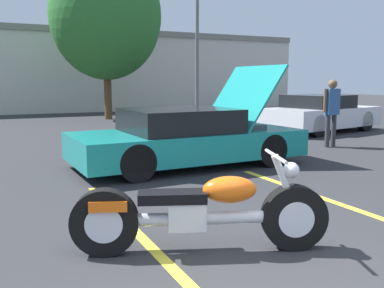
{
  "coord_description": "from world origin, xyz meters",
  "views": [
    {
      "loc": [
        -1.88,
        -2.31,
        1.66
      ],
      "look_at": [
        0.62,
        2.91,
        0.8
      ],
      "focal_mm": 40.0,
      "sensor_mm": 36.0,
      "label": 1
    }
  ],
  "objects_px": {
    "motorcycle": "(201,213)",
    "parked_car_right_row": "(320,114)",
    "show_car_hood_open": "(188,137)",
    "light_pole": "(199,33)",
    "tree_background": "(106,16)",
    "spectator_by_show_car": "(332,107)"
  },
  "relations": [
    {
      "from": "light_pole",
      "to": "motorcycle",
      "type": "bearing_deg",
      "value": -116.38
    },
    {
      "from": "show_car_hood_open",
      "to": "parked_car_right_row",
      "type": "relative_size",
      "value": 1.02
    },
    {
      "from": "show_car_hood_open",
      "to": "spectator_by_show_car",
      "type": "distance_m",
      "value": 4.32
    },
    {
      "from": "motorcycle",
      "to": "show_car_hood_open",
      "type": "height_order",
      "value": "show_car_hood_open"
    },
    {
      "from": "light_pole",
      "to": "motorcycle",
      "type": "distance_m",
      "value": 18.62
    },
    {
      "from": "motorcycle",
      "to": "parked_car_right_row",
      "type": "bearing_deg",
      "value": 63.02
    },
    {
      "from": "tree_background",
      "to": "show_car_hood_open",
      "type": "distance_m",
      "value": 11.59
    },
    {
      "from": "motorcycle",
      "to": "parked_car_right_row",
      "type": "distance_m",
      "value": 10.82
    },
    {
      "from": "tree_background",
      "to": "parked_car_right_row",
      "type": "xyz_separation_m",
      "value": [
        5.07,
        -7.59,
        -3.8
      ]
    },
    {
      "from": "show_car_hood_open",
      "to": "parked_car_right_row",
      "type": "height_order",
      "value": "show_car_hood_open"
    },
    {
      "from": "tree_background",
      "to": "motorcycle",
      "type": "relative_size",
      "value": 2.97
    },
    {
      "from": "tree_background",
      "to": "parked_car_right_row",
      "type": "distance_m",
      "value": 9.89
    },
    {
      "from": "light_pole",
      "to": "tree_background",
      "type": "xyz_separation_m",
      "value": [
        -5.15,
        -1.52,
        0.34
      ]
    },
    {
      "from": "light_pole",
      "to": "show_car_hood_open",
      "type": "height_order",
      "value": "light_pole"
    },
    {
      "from": "tree_background",
      "to": "light_pole",
      "type": "bearing_deg",
      "value": 16.46
    },
    {
      "from": "light_pole",
      "to": "motorcycle",
      "type": "relative_size",
      "value": 3.07
    },
    {
      "from": "light_pole",
      "to": "motorcycle",
      "type": "xyz_separation_m",
      "value": [
        -8.11,
        -16.36,
        -3.65
      ]
    },
    {
      "from": "parked_car_right_row",
      "to": "spectator_by_show_car",
      "type": "height_order",
      "value": "spectator_by_show_car"
    },
    {
      "from": "tree_background",
      "to": "motorcycle",
      "type": "xyz_separation_m",
      "value": [
        -2.96,
        -14.84,
        -3.99
      ]
    },
    {
      "from": "light_pole",
      "to": "parked_car_right_row",
      "type": "distance_m",
      "value": 9.74
    },
    {
      "from": "light_pole",
      "to": "parked_car_right_row",
      "type": "relative_size",
      "value": 1.65
    },
    {
      "from": "parked_car_right_row",
      "to": "spectator_by_show_car",
      "type": "xyz_separation_m",
      "value": [
        -2.06,
        -2.67,
        0.42
      ]
    }
  ]
}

